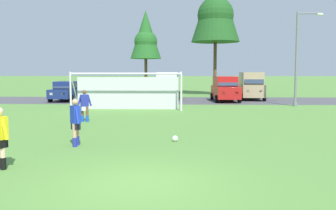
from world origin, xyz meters
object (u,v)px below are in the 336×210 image
parked_car_slot_far_left (66,91)px  parked_car_slot_left (110,90)px  referee (0,138)px  player_defender_far (85,106)px  parked_car_slot_center (168,85)px  street_lamp (299,58)px  parked_car_slot_center_left (138,90)px  parked_car_slot_right (251,85)px  soccer_ball (175,139)px  player_striker_near (76,122)px  soccer_goal (127,91)px  parked_car_slot_center_right (225,89)px

parked_car_slot_far_left → parked_car_slot_left: (3.40, 2.26, 0.00)m
referee → player_defender_far: 9.12m
player_defender_far → parked_car_slot_far_left: parked_car_slot_far_left is taller
referee → parked_car_slot_center: parked_car_slot_center is taller
player_defender_far → street_lamp: street_lamp is taller
player_defender_far → parked_car_slot_center_left: bearing=86.2°
parked_car_slot_right → parked_car_slot_left: bearing=-179.7°
parked_car_slot_left → parked_car_slot_right: size_ratio=0.87×
parked_car_slot_right → street_lamp: bearing=-71.1°
player_defender_far → parked_car_slot_center_left: (0.99, 14.73, 0.05)m
player_defender_far → parked_car_slot_far_left: size_ratio=0.39×
parked_car_slot_center → street_lamp: 11.92m
player_defender_far → street_lamp: 16.53m
soccer_ball → player_defender_far: bearing=132.5°
referee → parked_car_slot_left: parked_car_slot_left is taller
player_striker_near → parked_car_slot_center_left: bearing=90.9°
soccer_goal → parked_car_slot_center_right: soccer_goal is taller
parked_car_slot_center → parked_car_slot_center_left: bearing=-171.0°
parked_car_slot_center_left → parked_car_slot_right: 10.44m
player_striker_near → parked_car_slot_center_right: parked_car_slot_center_right is taller
parked_car_slot_left → parked_car_slot_center: size_ratio=0.89×
player_defender_far → parked_car_slot_center: parked_car_slot_center is taller
player_defender_far → parked_car_slot_far_left: 14.12m
parked_car_slot_center_right → soccer_goal: bearing=-136.7°
player_striker_near → parked_car_slot_center: bearing=83.6°
soccer_goal → parked_car_slot_left: (-3.04, 9.18, -0.42)m
parked_car_slot_center_right → player_striker_near: bearing=-111.0°
soccer_ball → street_lamp: bearing=57.8°
player_striker_near → parked_car_slot_center_right: (7.44, 19.38, 0.29)m
parked_car_slot_left → parked_car_slot_right: parked_car_slot_right is taller
referee → parked_car_slot_left: bearing=94.6°
soccer_ball → parked_car_slot_far_left: parked_car_slot_far_left is taller
player_striker_near → parked_car_slot_center: size_ratio=0.34×
player_defender_far → parked_car_slot_center: bearing=76.3°
parked_car_slot_center → parked_car_slot_right: 7.70m
player_striker_near → player_defender_far: same height
parked_car_slot_center → soccer_goal: bearing=-105.1°
parked_car_slot_far_left → parked_car_slot_center_left: same height
soccer_goal → parked_car_slot_center_left: soccer_goal is taller
parked_car_slot_left → parked_car_slot_center_left: bearing=-13.8°
street_lamp → parked_car_slot_center_left: bearing=155.4°
soccer_ball → parked_car_slot_right: (6.67, 20.62, 1.23)m
parked_car_slot_center → parked_car_slot_center_right: size_ratio=1.03×
soccer_goal → parked_car_slot_center_left: 8.52m
player_striker_near → parked_car_slot_right: size_ratio=0.33×
soccer_ball → player_striker_near: (-3.41, -0.95, 0.71)m
parked_car_slot_far_left → soccer_ball: bearing=-61.6°
parked_car_slot_far_left → parked_car_slot_right: 16.73m
player_striker_near → parked_car_slot_right: parked_car_slot_right is taller
referee → parked_car_slot_center: (3.49, 24.28, 0.52)m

